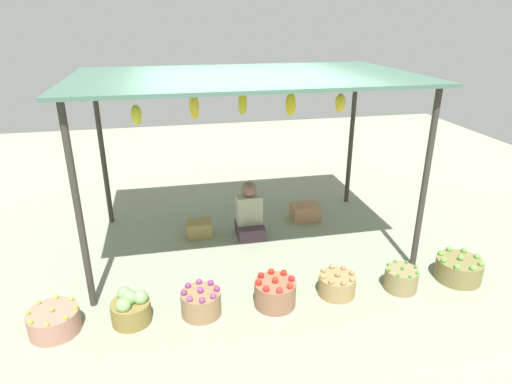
{
  "coord_description": "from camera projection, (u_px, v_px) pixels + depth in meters",
  "views": [
    {
      "loc": [
        -0.97,
        -5.16,
        2.85
      ],
      "look_at": [
        0.0,
        -0.57,
        0.95
      ],
      "focal_mm": 30.75,
      "sensor_mm": 36.0,
      "label": 1
    }
  ],
  "objects": [
    {
      "name": "basket_red_tomatoes",
      "position": [
        275.0,
        293.0,
        4.59
      ],
      "size": [
        0.44,
        0.44,
        0.33
      ],
      "color": "#8B6046",
      "rests_on": "ground"
    },
    {
      "name": "basket_potatoes",
      "position": [
        337.0,
        284.0,
        4.78
      ],
      "size": [
        0.4,
        0.4,
        0.28
      ],
      "color": "#9B7F4E",
      "rests_on": "ground"
    },
    {
      "name": "market_stall_structure",
      "position": [
        246.0,
        87.0,
        5.16
      ],
      "size": [
        4.01,
        2.36,
        2.2
      ],
      "color": "#38332D",
      "rests_on": "ground"
    },
    {
      "name": "wooden_crate_stacked_rear",
      "position": [
        199.0,
        229.0,
        6.05
      ],
      "size": [
        0.34,
        0.28,
        0.21
      ],
      "primitive_type": "cube",
      "color": "#998348",
      "rests_on": "ground"
    },
    {
      "name": "wooden_crate_near_vendor",
      "position": [
        305.0,
        212.0,
        6.54
      ],
      "size": [
        0.4,
        0.33,
        0.23
      ],
      "primitive_type": "cube",
      "color": "#AB7B56",
      "rests_on": "ground"
    },
    {
      "name": "ground_plane",
      "position": [
        247.0,
        241.0,
        5.93
      ],
      "size": [
        14.0,
        14.0,
        0.0
      ],
      "primitive_type": "plane",
      "color": "gray"
    },
    {
      "name": "basket_limes",
      "position": [
        54.0,
        321.0,
        4.21
      ],
      "size": [
        0.48,
        0.48,
        0.27
      ],
      "color": "#A77660",
      "rests_on": "ground"
    },
    {
      "name": "basket_green_apples",
      "position": [
        459.0,
        269.0,
        5.05
      ],
      "size": [
        0.51,
        0.51,
        0.31
      ],
      "color": "olive",
      "rests_on": "ground"
    },
    {
      "name": "basket_cabbages",
      "position": [
        131.0,
        308.0,
        4.33
      ],
      "size": [
        0.39,
        0.39,
        0.36
      ],
      "color": "olive",
      "rests_on": "ground"
    },
    {
      "name": "vendor_person",
      "position": [
        249.0,
        215.0,
        6.0
      ],
      "size": [
        0.36,
        0.44,
        0.78
      ],
      "color": "#45333F",
      "rests_on": "ground"
    },
    {
      "name": "basket_purple_onions",
      "position": [
        201.0,
        302.0,
        4.46
      ],
      "size": [
        0.41,
        0.41,
        0.31
      ],
      "color": "#906F4C",
      "rests_on": "ground"
    },
    {
      "name": "basket_green_chilies",
      "position": [
        401.0,
        279.0,
        4.87
      ],
      "size": [
        0.36,
        0.36,
        0.28
      ],
      "color": "olive",
      "rests_on": "ground"
    }
  ]
}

